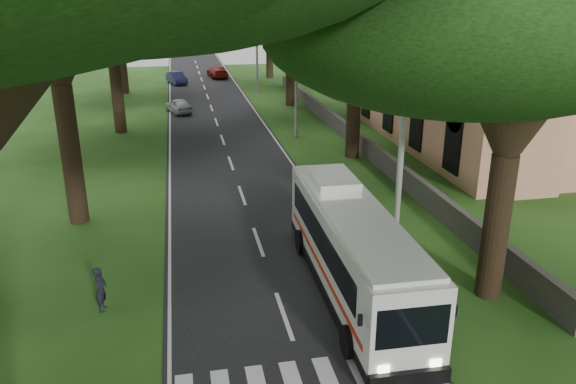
# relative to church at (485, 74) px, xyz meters

# --- Properties ---
(ground) EXTENTS (140.00, 140.00, 0.00)m
(ground) POSITION_rel_church_xyz_m (-17.86, -21.55, -4.91)
(ground) COLOR #224914
(ground) RESTS_ON ground
(road) EXTENTS (8.00, 120.00, 0.04)m
(road) POSITION_rel_church_xyz_m (-17.86, 3.45, -4.90)
(road) COLOR black
(road) RESTS_ON ground
(property_wall) EXTENTS (0.35, 50.00, 1.20)m
(property_wall) POSITION_rel_church_xyz_m (-8.86, 2.45, -4.31)
(property_wall) COLOR #383533
(property_wall) RESTS_ON ground
(church) EXTENTS (14.00, 24.00, 11.60)m
(church) POSITION_rel_church_xyz_m (0.00, 0.00, 0.00)
(church) COLOR #E5A36F
(church) RESTS_ON ground
(pole_near) EXTENTS (1.60, 0.24, 8.00)m
(pole_near) POSITION_rel_church_xyz_m (-12.36, -15.55, -0.73)
(pole_near) COLOR gray
(pole_near) RESTS_ON ground
(pole_mid) EXTENTS (1.60, 0.24, 8.00)m
(pole_mid) POSITION_rel_church_xyz_m (-12.36, 4.45, -0.73)
(pole_mid) COLOR gray
(pole_mid) RESTS_ON ground
(pole_far) EXTENTS (1.60, 0.24, 8.00)m
(pole_far) POSITION_rel_church_xyz_m (-12.36, 24.45, -0.73)
(pole_far) COLOR gray
(pole_far) RESTS_ON ground
(coach_bus) EXTENTS (2.76, 11.13, 3.27)m
(coach_bus) POSITION_rel_church_xyz_m (-15.16, -18.37, -3.15)
(coach_bus) COLOR silver
(coach_bus) RESTS_ON ground
(distant_car_a) EXTENTS (2.62, 4.10, 1.30)m
(distant_car_a) POSITION_rel_church_xyz_m (-20.86, 14.82, -4.23)
(distant_car_a) COLOR #A1A2A6
(distant_car_a) RESTS_ON road
(distant_car_b) EXTENTS (2.57, 4.40, 1.37)m
(distant_car_b) POSITION_rel_church_xyz_m (-20.86, 31.56, -4.19)
(distant_car_b) COLOR navy
(distant_car_b) RESTS_ON road
(distant_car_c) EXTENTS (2.62, 5.30, 1.48)m
(distant_car_c) POSITION_rel_church_xyz_m (-15.78, 35.72, -4.14)
(distant_car_c) COLOR maroon
(distant_car_c) RESTS_ON road
(pedestrian) EXTENTS (0.48, 0.65, 1.62)m
(pedestrian) POSITION_rel_church_xyz_m (-23.90, -17.93, -4.10)
(pedestrian) COLOR black
(pedestrian) RESTS_ON ground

